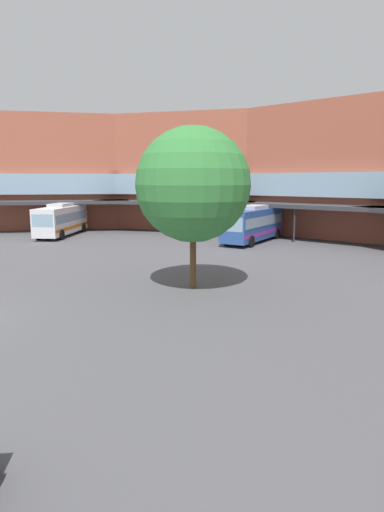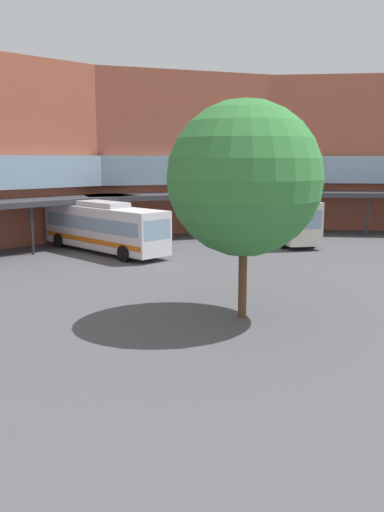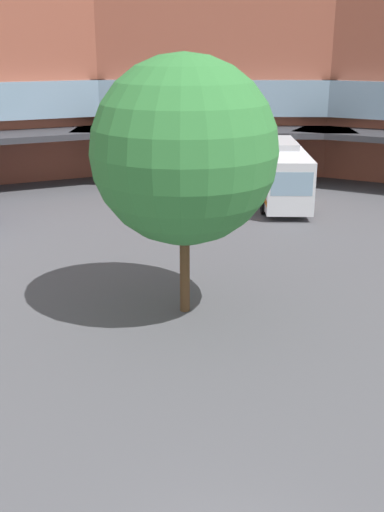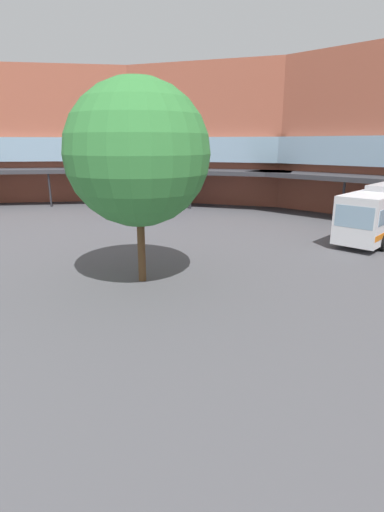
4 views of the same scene
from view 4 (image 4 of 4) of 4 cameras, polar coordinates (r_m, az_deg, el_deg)
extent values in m
cube|color=#AD5942|center=(40.22, 25.72, 15.76)|extent=(19.25, 6.00, 14.24)
cube|color=#8CADC6|center=(39.65, 25.18, 13.77)|extent=(17.33, 6.24, 2.49)
cube|color=#38383D|center=(35.62, 22.47, 10.49)|extent=(19.25, 4.00, 0.40)
cylinder|color=#2D2D33|center=(34.32, 21.17, 7.45)|extent=(0.20, 0.20, 3.56)
cube|color=#AD5942|center=(45.34, 2.39, 17.15)|extent=(19.96, 13.72, 14.24)
cube|color=#8CADC6|center=(44.76, 2.16, 15.34)|extent=(18.33, 13.11, 2.49)
cube|color=#38383D|center=(40.63, 0.44, 12.25)|extent=(19.10, 11.92, 0.40)
cylinder|color=#2D2D33|center=(39.27, -0.26, 9.50)|extent=(0.20, 0.20, 3.56)
cube|color=#AD5942|center=(49.24, -19.13, 16.24)|extent=(16.75, 18.76, 14.24)
cube|color=#8CADC6|center=(48.64, -19.10, 14.57)|extent=(15.73, 17.41, 2.49)
cube|color=#38383D|center=(44.41, -19.88, 11.65)|extent=(15.20, 17.50, 0.40)
cylinder|color=#2D2D33|center=(43.00, -20.07, 9.12)|extent=(0.20, 0.20, 3.56)
cube|color=orange|center=(30.57, 26.31, 4.42)|extent=(2.66, 11.58, 0.35)
cube|color=#8CADC6|center=(24.88, 22.64, 5.29)|extent=(2.27, 0.13, 1.30)
cylinder|color=black|center=(26.53, 26.26, 1.85)|extent=(0.31, 1.10, 1.10)
cylinder|color=black|center=(27.33, 21.12, 2.82)|extent=(0.31, 1.10, 1.10)
cylinder|color=black|center=(34.80, 26.17, 4.93)|extent=(0.31, 1.10, 1.10)
cube|color=#2D519E|center=(38.00, -6.15, 9.28)|extent=(7.77, 9.70, 2.98)
cube|color=#8CADC6|center=(37.96, -6.17, 9.81)|extent=(7.47, 9.23, 0.95)
cube|color=purple|center=(38.11, -6.11, 8.03)|extent=(7.68, 9.55, 0.36)
cube|color=#8CADC6|center=(33.23, -8.33, 8.83)|extent=(1.92, 1.37, 1.31)
cube|color=#B2B2B7|center=(37.84, -6.23, 11.78)|extent=(3.51, 3.98, 0.36)
cylinder|color=black|center=(34.61, -5.45, 6.46)|extent=(0.87, 1.08, 1.10)
cylinder|color=black|center=(35.31, -9.50, 6.51)|extent=(0.87, 1.08, 1.10)
cylinder|color=black|center=(41.17, -3.16, 8.06)|extent=(0.87, 1.08, 1.10)
cylinder|color=black|center=(41.76, -6.63, 8.10)|extent=(0.87, 1.08, 1.10)
cylinder|color=brown|center=(18.37, -7.46, 2.55)|extent=(0.36, 0.36, 4.14)
sphere|color=#38843D|center=(17.87, -7.92, 14.58)|extent=(6.42, 6.42, 6.42)
camera|label=1|loc=(8.30, 122.79, -10.50)|focal=30.19mm
camera|label=2|loc=(31.11, -53.66, 10.45)|focal=37.62mm
camera|label=3|loc=(16.16, -85.08, 12.44)|focal=42.29mm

